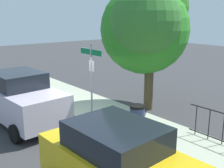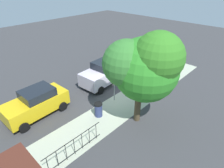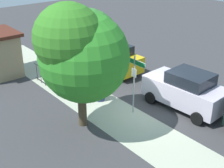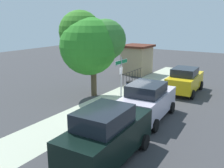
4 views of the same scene
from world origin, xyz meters
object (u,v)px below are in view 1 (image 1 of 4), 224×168
Objects in this scene: street_sign at (91,67)px; shade_tree at (147,23)px; car_silver at (21,98)px; car_yellow at (122,168)px; trash_bin at (137,118)px.

street_sign is 3.16m from shade_tree.
shade_tree is 1.35× the size of car_silver.
street_sign is 5.55m from car_yellow.
street_sign is 3.07× the size of trash_bin.
shade_tree is at bearing 127.56° from car_yellow.
car_silver reaches higher than trash_bin.
car_yellow is at bearing -28.48° from street_sign.
shade_tree is 1.40× the size of car_yellow.
trash_bin is (1.67, -2.15, -3.28)m from shade_tree.
street_sign is 0.72× the size of car_yellow.
car_yellow is 4.25× the size of trash_bin.
car_silver is 1.04× the size of car_yellow.
shade_tree is 4.26m from trash_bin.
street_sign is at bearing 149.31° from car_yellow.
car_silver reaches higher than car_yellow.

